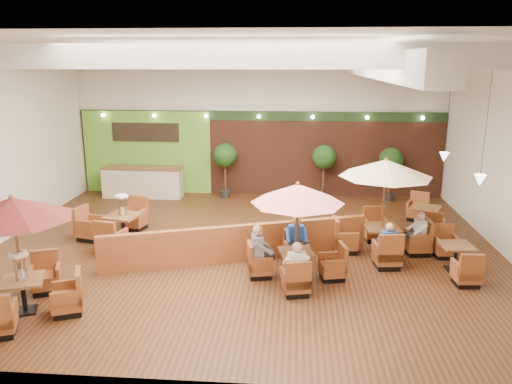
# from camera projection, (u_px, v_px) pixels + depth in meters

# --- Properties ---
(room) EXTENTS (14.04, 14.00, 5.52)m
(room) POSITION_uv_depth(u_px,v_px,m) (256.00, 113.00, 14.15)
(room) COLOR #381E0F
(room) RESTS_ON ground
(service_counter) EXTENTS (3.00, 0.75, 1.18)m
(service_counter) POSITION_uv_depth(u_px,v_px,m) (143.00, 182.00, 19.03)
(service_counter) COLOR beige
(service_counter) RESTS_ON ground
(booth_divider) EXTENTS (6.75, 2.43, 0.98)m
(booth_divider) POSITION_uv_depth(u_px,v_px,m) (238.00, 243.00, 12.92)
(booth_divider) COLOR brown
(booth_divider) RESTS_ON ground
(table_0) EXTENTS (2.63, 2.63, 2.53)m
(table_0) POSITION_uv_depth(u_px,v_px,m) (16.00, 234.00, 9.97)
(table_0) COLOR brown
(table_0) RESTS_ON ground
(table_1) EXTENTS (2.42, 2.42, 2.39)m
(table_1) POSITION_uv_depth(u_px,v_px,m) (297.00, 213.00, 11.61)
(table_1) COLOR brown
(table_1) RESTS_ON ground
(table_2) EXTENTS (2.63, 2.63, 2.65)m
(table_2) POSITION_uv_depth(u_px,v_px,m) (384.00, 189.00, 13.11)
(table_2) COLOR brown
(table_2) RESTS_ON ground
(table_3) EXTENTS (1.92, 2.78, 1.57)m
(table_3) POSITION_uv_depth(u_px,v_px,m) (115.00, 225.00, 14.41)
(table_3) COLOR brown
(table_3) RESTS_ON ground
(table_4) EXTENTS (0.82, 2.32, 0.86)m
(table_4) POSITION_uv_depth(u_px,v_px,m) (455.00, 258.00, 12.39)
(table_4) COLOR brown
(table_4) RESTS_ON ground
(table_5) EXTENTS (1.09, 2.63, 0.92)m
(table_5) POSITION_uv_depth(u_px,v_px,m) (424.00, 219.00, 15.40)
(table_5) COLOR brown
(table_5) RESTS_ON ground
(topiary_0) EXTENTS (0.90, 0.90, 2.08)m
(topiary_0) POSITION_uv_depth(u_px,v_px,m) (225.00, 157.00, 18.73)
(topiary_0) COLOR black
(topiary_0) RESTS_ON ground
(topiary_1) EXTENTS (0.89, 0.89, 2.07)m
(topiary_1) POSITION_uv_depth(u_px,v_px,m) (324.00, 159.00, 18.45)
(topiary_1) COLOR black
(topiary_1) RESTS_ON ground
(topiary_2) EXTENTS (0.86, 0.86, 2.00)m
(topiary_2) POSITION_uv_depth(u_px,v_px,m) (391.00, 161.00, 18.28)
(topiary_2) COLOR black
(topiary_2) RESTS_ON ground
(diner_0) EXTENTS (0.42, 0.37, 0.80)m
(diner_0) POSITION_uv_depth(u_px,v_px,m) (296.00, 263.00, 10.99)
(diner_0) COLOR silver
(diner_0) RESTS_ON ground
(diner_1) EXTENTS (0.42, 0.36, 0.80)m
(diner_1) POSITION_uv_depth(u_px,v_px,m) (296.00, 236.00, 12.67)
(diner_1) COLOR #2954B5
(diner_1) RESTS_ON ground
(diner_2) EXTENTS (0.41, 0.46, 0.86)m
(diner_2) POSITION_uv_depth(u_px,v_px,m) (260.00, 246.00, 11.89)
(diner_2) COLOR gray
(diner_2) RESTS_ON ground
(diner_3) EXTENTS (0.38, 0.32, 0.74)m
(diner_3) POSITION_uv_depth(u_px,v_px,m) (388.00, 240.00, 12.45)
(diner_3) COLOR #2954B5
(diner_3) RESTS_ON ground
(diner_4) EXTENTS (0.35, 0.39, 0.73)m
(diner_4) POSITION_uv_depth(u_px,v_px,m) (419.00, 228.00, 13.31)
(diner_4) COLOR silver
(diner_4) RESTS_ON ground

